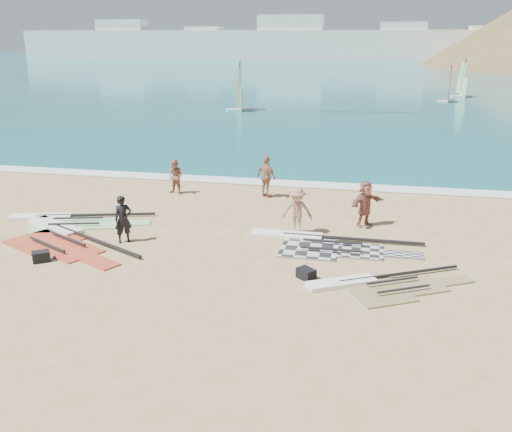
% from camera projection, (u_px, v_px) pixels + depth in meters
% --- Properties ---
extents(ground, '(300.00, 300.00, 0.00)m').
position_uv_depth(ground, '(190.00, 290.00, 15.95)').
color(ground, tan).
rests_on(ground, ground).
extents(sea, '(300.00, 240.00, 0.06)m').
position_uv_depth(sea, '(361.00, 64.00, 138.96)').
color(sea, '#0D5160').
rests_on(sea, ground).
extents(surf_line, '(300.00, 1.20, 0.04)m').
position_uv_depth(surf_line, '(271.00, 183.00, 27.41)').
color(surf_line, white).
rests_on(surf_line, ground).
extents(far_town, '(160.00, 8.00, 12.00)m').
position_uv_depth(far_town, '(306.00, 43.00, 157.49)').
color(far_town, white).
rests_on(far_town, ground).
extents(rig_grey, '(6.00, 2.35, 0.20)m').
position_uv_depth(rig_grey, '(319.00, 243.00, 19.43)').
color(rig_grey, '#242426').
rests_on(rig_grey, ground).
extents(rig_green, '(5.73, 3.06, 0.20)m').
position_uv_depth(rig_green, '(67.00, 220.00, 21.79)').
color(rig_green, green).
rests_on(rig_green, ground).
extents(rig_orange, '(4.79, 3.32, 0.19)m').
position_uv_depth(rig_orange, '(378.00, 285.00, 16.16)').
color(rig_orange, '#FF7203').
rests_on(rig_orange, ground).
extents(rig_red, '(5.71, 4.35, 0.20)m').
position_uv_depth(rig_red, '(62.00, 237.00, 19.94)').
color(rig_red, '#B52134').
rests_on(rig_red, ground).
extents(gear_bag_near, '(0.65, 0.62, 0.33)m').
position_uv_depth(gear_bag_near, '(41.00, 256.00, 17.91)').
color(gear_bag_near, black).
rests_on(gear_bag_near, ground).
extents(gear_bag_far, '(0.63, 0.62, 0.31)m').
position_uv_depth(gear_bag_far, '(306.00, 274.00, 16.65)').
color(gear_bag_far, black).
rests_on(gear_bag_far, ground).
extents(person_wetsuit, '(0.71, 0.68, 1.64)m').
position_uv_depth(person_wetsuit, '(123.00, 219.00, 19.40)').
color(person_wetsuit, black).
rests_on(person_wetsuit, ground).
extents(beachgoer_left, '(0.88, 0.76, 1.56)m').
position_uv_depth(beachgoer_left, '(176.00, 177.00, 25.36)').
color(beachgoer_left, '#98624A').
rests_on(beachgoer_left, ground).
extents(beachgoer_mid, '(1.14, 0.70, 1.72)m').
position_uv_depth(beachgoer_mid, '(297.00, 211.00, 20.17)').
color(beachgoer_mid, '#A6715A').
rests_on(beachgoer_mid, ground).
extents(beachgoer_back, '(1.13, 0.99, 1.83)m').
position_uv_depth(beachgoer_back, '(266.00, 177.00, 24.80)').
color(beachgoer_back, '#AB785A').
rests_on(beachgoer_back, ground).
extents(beachgoer_right, '(1.48, 1.51, 1.73)m').
position_uv_depth(beachgoer_right, '(365.00, 204.00, 21.07)').
color(beachgoer_right, '#955347').
rests_on(beachgoer_right, ground).
extents(windsurfer_left, '(2.57, 2.81, 4.56)m').
position_uv_depth(windsurfer_left, '(240.00, 96.00, 53.19)').
color(windsurfer_left, white).
rests_on(windsurfer_left, ground).
extents(windsurfer_centre, '(2.17, 2.59, 3.87)m').
position_uv_depth(windsurfer_centre, '(449.00, 91.00, 60.09)').
color(windsurfer_centre, white).
rests_on(windsurfer_centre, ground).
extents(windsurfer_right, '(2.47, 2.79, 4.34)m').
position_uv_depth(windsurfer_right, '(462.00, 86.00, 64.87)').
color(windsurfer_right, white).
rests_on(windsurfer_right, ground).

